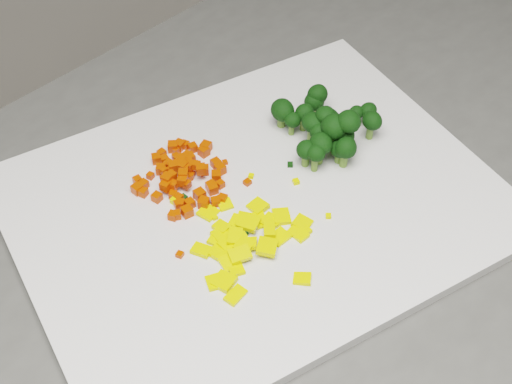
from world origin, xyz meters
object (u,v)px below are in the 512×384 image
cutting_board (256,203)px  carrot_pile (183,172)px  pepper_pile (250,242)px  broccoli_pile (328,120)px

cutting_board → carrot_pile: (-0.05, 0.06, 0.02)m
cutting_board → pepper_pile: 0.07m
cutting_board → pepper_pile: size_ratio=3.88×
cutting_board → broccoli_pile: 0.12m
carrot_pile → broccoli_pile: 0.17m
pepper_pile → broccoli_pile: 0.18m
carrot_pile → cutting_board: bearing=-48.7°
pepper_pile → broccoli_pile: bearing=30.2°
cutting_board → pepper_pile: (-0.04, -0.05, 0.01)m
carrot_pile → pepper_pile: carrot_pile is taller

